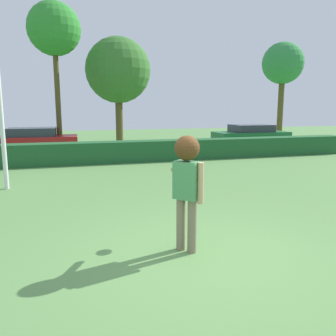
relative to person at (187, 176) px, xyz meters
name	(u,v)px	position (x,y,z in m)	size (l,w,h in m)	color
ground_plane	(202,255)	(0.17, -0.25, -1.19)	(60.00, 60.00, 0.00)	#5B8A49
person	(187,176)	(0.00, 0.00, 0.00)	(0.52, 0.82, 1.81)	#7F7057
frisbee	(188,168)	(0.27, 0.70, -0.01)	(0.22, 0.22, 0.04)	#268CE5
hedge_row	(115,152)	(0.17, 9.20, -0.77)	(21.78, 0.90, 0.85)	#20562B
parked_car_red	(32,139)	(-3.25, 12.98, -0.50)	(4.25, 1.92, 1.25)	#B21E1E
parked_car_green	(251,135)	(8.36, 12.66, -0.50)	(4.21, 1.81, 1.25)	#1E6633
birch_tree	(118,71)	(1.22, 14.70, 2.99)	(3.55, 3.55, 5.98)	brown
maple_tree	(54,30)	(-1.99, 13.56, 4.68)	(2.55, 2.55, 7.21)	#4F4420
oak_tree	(283,64)	(13.37, 17.33, 4.03)	(2.92, 2.92, 6.77)	brown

